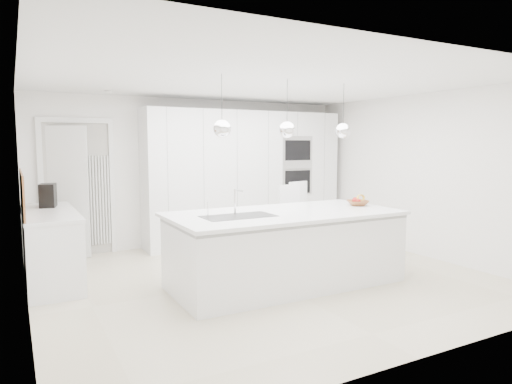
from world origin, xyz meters
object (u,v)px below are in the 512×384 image
fruit_bowl (358,203)px  espresso_machine (48,195)px  island_base (286,250)px  bar_stool_right (303,221)px  bar_stool_left (294,224)px

fruit_bowl → espresso_machine: (-3.72, 1.82, 0.12)m
island_base → bar_stool_right: 1.32m
espresso_machine → bar_stool_left: bearing=-4.7°
bar_stool_right → bar_stool_left: bearing=179.9°
bar_stool_left → bar_stool_right: (0.19, 0.05, 0.02)m
island_base → bar_stool_right: size_ratio=2.43×
island_base → espresso_machine: espresso_machine is taller
island_base → bar_stool_right: (0.90, 0.96, 0.15)m
espresso_machine → bar_stool_right: (3.43, -0.94, -0.48)m
fruit_bowl → espresso_machine: bearing=153.9°
espresso_machine → island_base: bearing=-24.6°
island_base → bar_stool_right: bearing=46.8°
bar_stool_left → espresso_machine: bearing=161.8°
island_base → espresso_machine: bearing=143.1°
fruit_bowl → bar_stool_right: bearing=108.2°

